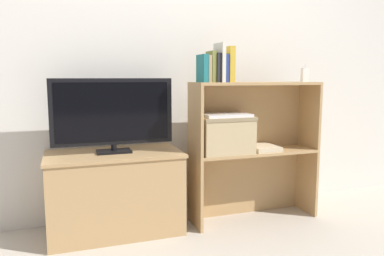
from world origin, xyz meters
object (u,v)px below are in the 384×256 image
Objects in this scene: book_teal at (202,68)px; book_ivory at (220,63)px; book_charcoal at (215,68)px; tv at (113,113)px; book_tan at (207,69)px; magazine_stack at (263,148)px; book_navy at (224,68)px; storage_basket_left at (225,133)px; tv_stand at (115,192)px; book_olive at (211,67)px; baby_monitor at (305,75)px; book_mustard at (229,64)px; laptop at (225,115)px.

book_ivory is at bearing 0.00° from book_teal.
tv is at bearing 169.61° from book_charcoal.
book_tan reaches higher than magazine_stack.
book_tan is at bearing 180.00° from book_ivory.
storage_basket_left is at bearing 34.14° from book_navy.
tv_stand is 2.34× the size of storage_basket_left.
book_ivory is at bearing 0.00° from book_charcoal.
book_olive reaches higher than magazine_stack.
baby_monitor is at bearing -3.73° from tv.
book_olive reaches higher than baby_monitor.
tv is at bearing 170.04° from book_ivory.
magazine_stack is at bearing -178.32° from baby_monitor.
book_ivory is (0.69, -0.12, 0.85)m from tv_stand.
book_mustard is 1.82× the size of baby_monitor.
magazine_stack is (0.28, 0.02, -0.59)m from book_mustard.
book_mustard is (0.07, 0.00, -0.01)m from book_ivory.
magazine_stack is (0.41, 0.02, -0.57)m from book_olive.
book_charcoal is 0.82× the size of magazine_stack.
book_teal is 0.48× the size of storage_basket_left.
book_ivory is (0.69, -0.12, 0.33)m from tv.
storage_basket_left is at bearing -178.66° from baby_monitor.
book_navy is at bearing -9.55° from tv.
tv_stand is 3.69× the size of book_mustard.
book_tan is at bearing -11.39° from tv.
book_ivory is 0.80× the size of laptop.
book_ivory reaches higher than book_olive.
book_navy is at bearing 0.00° from book_teal.
book_mustard is at bearing 0.00° from book_olive.
book_olive reaches higher than book_navy.
book_teal reaches higher than baby_monitor.
book_olive is 1.07× the size of book_charcoal.
book_tan is (0.60, -0.12, 0.81)m from tv_stand.
book_olive is 0.07m from book_ivory.
book_charcoal reaches higher than laptop.
book_charcoal is at bearing -177.53° from baby_monitor.
laptop is at bearing -8.04° from tv.
storage_basket_left is (0.11, 0.02, -0.45)m from book_olive.
book_charcoal reaches higher than baby_monitor.
book_teal is 0.03m from book_tan.
book_teal reaches higher than storage_basket_left.
book_tan is 0.10m from book_ivory.
book_olive is 0.88× the size of magazine_stack.
book_mustard is 0.73× the size of laptop.
book_charcoal reaches higher than magazine_stack.
book_charcoal reaches higher than book_teal.
book_tan is 0.16m from book_mustard.
tv is 6.01× the size of baby_monitor.
laptop is (-0.64, -0.01, -0.27)m from baby_monitor.
storage_basket_left is at bearing 11.05° from book_charcoal.
book_mustard is (0.13, 0.00, 0.02)m from book_olive.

